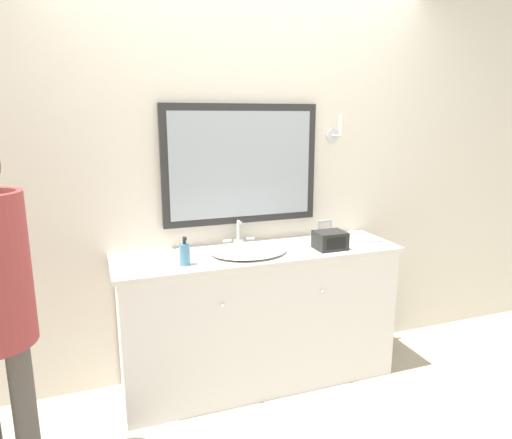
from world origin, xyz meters
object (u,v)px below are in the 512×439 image
Objects in this scene: sink_basin at (248,250)px; picture_frame at (324,230)px; soap_bottle at (185,254)px; appliance_box at (330,240)px.

picture_frame is (0.59, 0.13, 0.05)m from sink_basin.
soap_bottle is 0.88× the size of appliance_box.
soap_bottle is 0.91m from appliance_box.
soap_bottle is (-0.41, -0.10, 0.05)m from sink_basin.
appliance_box is at bearing 0.31° from soap_bottle.
soap_bottle reaches higher than picture_frame.
picture_frame is at bearing 70.26° from appliance_box.
picture_frame is (0.99, 0.23, 0.00)m from soap_bottle.
picture_frame is (0.08, 0.23, 0.01)m from appliance_box.
sink_basin is 0.52m from appliance_box.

